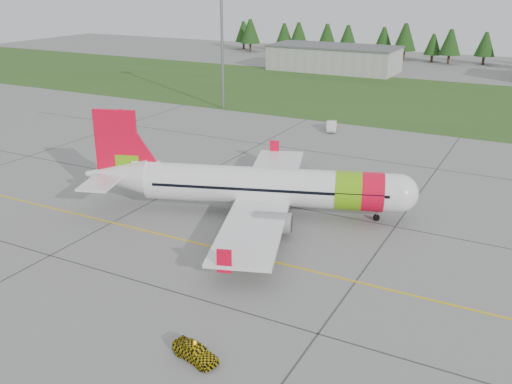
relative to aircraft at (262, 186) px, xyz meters
The scene contains 9 objects.
ground 17.44m from the aircraft, 79.98° to the right, with size 320.00×320.00×0.00m, color gray.
aircraft is the anchor object (origin of this frame).
follow_me_car 24.19m from the aircraft, 72.81° to the right, with size 1.36×1.16×3.39m, color #D4B90B.
service_van 35.56m from the aircraft, 99.18° to the left, with size 1.57×1.48×4.49m, color silver.
grass_strip 65.21m from the aircraft, 87.37° to the left, with size 320.00×50.00×0.03m, color #30561E.
taxi_guideline 9.86m from the aircraft, 71.47° to the right, with size 120.00×0.25×0.02m, color gold.
hangar_west 96.92m from the aircraft, 106.18° to the left, with size 32.00×14.00×6.00m, color #A8A8A3.
floodlight_mast 50.78m from the aircraft, 125.23° to the left, with size 0.50×0.50×20.00m, color slate.
treeline 121.13m from the aircraft, 88.59° to the left, with size 160.00×8.00×10.00m, color #1C3F14, non-canonical shape.
Camera 1 is at (21.49, -30.93, 22.68)m, focal length 40.00 mm.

